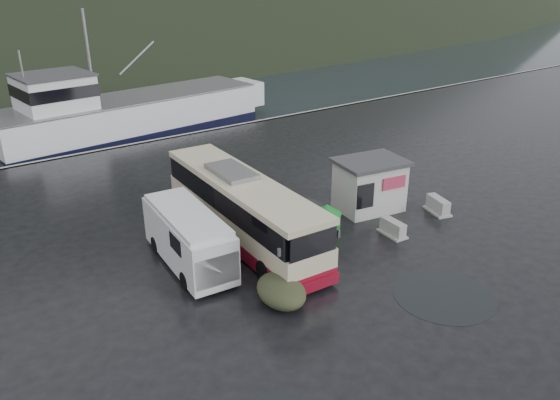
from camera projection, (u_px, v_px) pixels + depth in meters
ground at (273, 257)px, 24.90m from camera, size 160.00×160.00×0.00m
quay_edge at (116, 147)px, 39.82m from camera, size 160.00×0.60×1.50m
coach_bus at (243, 239)px, 26.60m from camera, size 3.54×11.91×3.33m
white_van at (190, 264)px, 24.37m from camera, size 2.64×6.33×2.58m
waste_bin_left at (326, 232)px, 27.29m from camera, size 1.34×1.34×1.49m
waste_bin_right at (309, 264)px, 24.32m from camera, size 1.43×1.43×1.55m
dome_tent at (281, 302)px, 21.64m from camera, size 2.29×2.86×1.00m
ticket_kiosk at (368, 209)px, 29.84m from camera, size 4.00×3.28×2.82m
jersey_barrier_a at (392, 235)px, 26.98m from camera, size 0.89×1.59×0.76m
jersey_barrier_b at (437, 212)px, 29.43m from camera, size 1.26×1.81×0.82m
fishing_trawler at (132, 120)px, 46.81m from camera, size 27.09×8.54×10.65m
puddles at (347, 262)px, 24.48m from camera, size 12.68×15.65×0.01m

